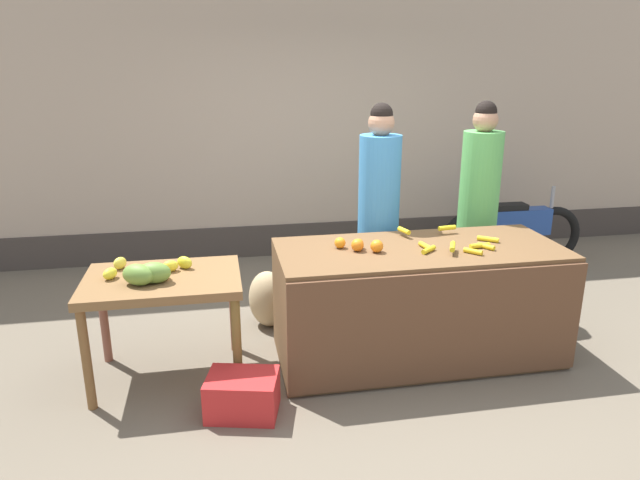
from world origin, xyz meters
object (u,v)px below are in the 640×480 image
parked_motorcycle (512,231)px  produce_crate (243,395)px  produce_sack (268,299)px  vendor_woman_green_shirt (478,207)px  vendor_woman_blue_shirt (378,215)px

parked_motorcycle → produce_crate: 3.73m
parked_motorcycle → produce_crate: bearing=-143.8°
produce_crate → produce_sack: 1.27m
vendor_woman_green_shirt → parked_motorcycle: (0.86, 0.89, -0.52)m
vendor_woman_blue_shirt → produce_crate: size_ratio=4.16×
vendor_woman_blue_shirt → parked_motorcycle: (1.78, 0.98, -0.52)m
vendor_woman_blue_shirt → produce_sack: (-0.93, 0.01, -0.68)m
vendor_woman_blue_shirt → parked_motorcycle: 2.10m
vendor_woman_green_shirt → parked_motorcycle: bearing=46.0°
vendor_woman_green_shirt → produce_crate: 2.63m
vendor_woman_green_shirt → produce_sack: 1.98m
parked_motorcycle → produce_crate: size_ratio=3.64×
vendor_woman_blue_shirt → produce_sack: 1.16m
vendor_woman_green_shirt → parked_motorcycle: vendor_woman_green_shirt is taller
vendor_woman_green_shirt → produce_sack: (-1.85, -0.08, -0.68)m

